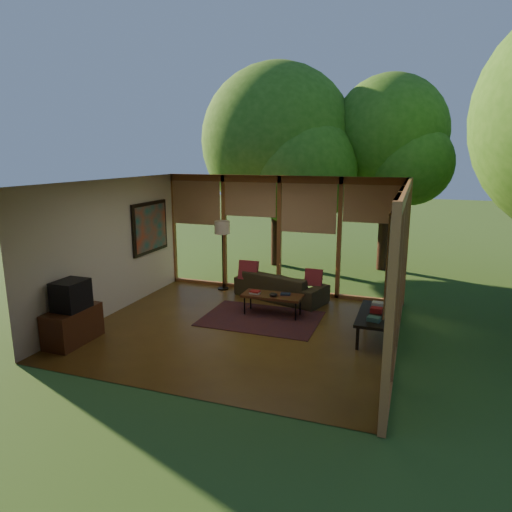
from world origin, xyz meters
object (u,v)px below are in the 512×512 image
at_px(sofa, 281,286).
at_px(side_console, 376,316).
at_px(television, 71,295).
at_px(floor_lamp, 222,231).
at_px(coffee_table, 272,296).
at_px(media_cabinet, 73,326).

distance_m(sofa, side_console, 2.72).
relative_size(television, floor_lamp, 0.33).
height_order(floor_lamp, coffee_table, floor_lamp).
bearing_deg(media_cabinet, coffee_table, 41.07).
bearing_deg(side_console, coffee_table, 165.81).
bearing_deg(television, coffee_table, 41.27).
bearing_deg(television, sofa, 53.04).
relative_size(sofa, media_cabinet, 2.05).
distance_m(television, floor_lamp, 3.97).
relative_size(television, side_console, 0.39).
bearing_deg(media_cabinet, sofa, 52.83).
distance_m(media_cabinet, side_console, 5.24).
bearing_deg(sofa, floor_lamp, 8.05).
height_order(media_cabinet, side_console, media_cabinet).
xyz_separation_m(sofa, television, (-2.65, -3.52, 0.55)).
distance_m(floor_lamp, side_console, 4.26).
bearing_deg(floor_lamp, coffee_table, -38.50).
distance_m(television, side_console, 5.24).
bearing_deg(coffee_table, television, -138.73).
height_order(coffee_table, side_console, side_console).
bearing_deg(media_cabinet, television, 0.00).
bearing_deg(side_console, sofa, 144.16).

